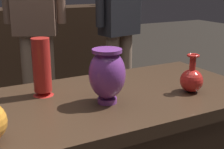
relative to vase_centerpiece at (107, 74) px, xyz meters
name	(u,v)px	position (x,y,z in m)	size (l,w,h in m)	color
back_display_shelf	(12,58)	(0.08, 2.26, -0.42)	(2.60, 0.40, 0.99)	#382619
vase_centerpiece	(107,74)	(0.00, 0.00, 0.00)	(0.14, 0.14, 0.21)	#7A388E
vase_tall_behind	(42,68)	(-0.19, 0.20, 0.00)	(0.08, 0.08, 0.24)	red
vase_left_accent	(192,79)	(0.37, -0.06, -0.06)	(0.10, 0.10, 0.16)	red
shelf_vase_right	(61,3)	(0.60, 2.19, 0.12)	(0.07, 0.07, 0.13)	#7A388E
visitor_near_right	(119,15)	(0.79, 1.31, 0.06)	(0.46, 0.24, 1.65)	#846B56
visitor_center_back	(34,12)	(0.11, 1.40, 0.11)	(0.43, 0.30, 1.73)	#846B56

